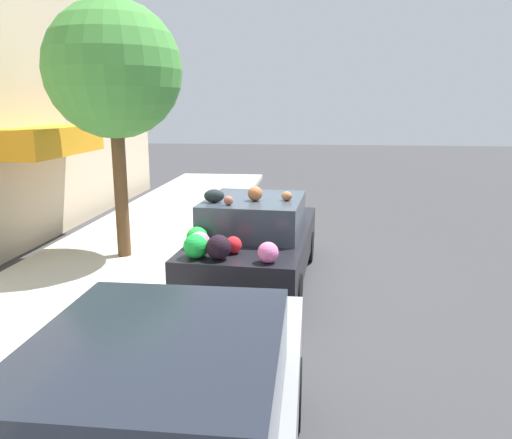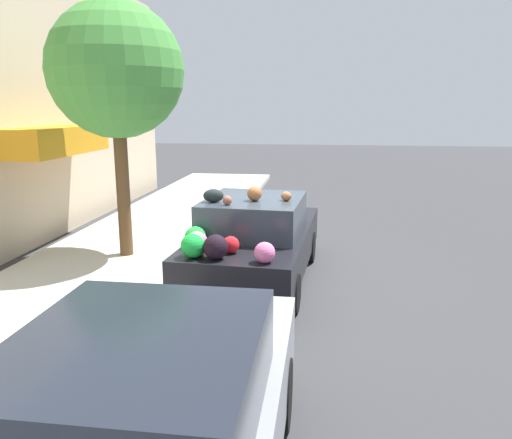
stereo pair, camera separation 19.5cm
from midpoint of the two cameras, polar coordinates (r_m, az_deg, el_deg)
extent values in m
plane|color=#38383A|center=(8.45, 0.94, -6.93)|extent=(60.00, 60.00, 0.00)
cube|color=#B2ADA3|center=(9.13, -16.22, -5.45)|extent=(24.00, 3.20, 0.15)
cube|color=orange|center=(10.98, -21.31, 8.42)|extent=(2.89, 0.90, 0.55)
cylinder|color=brown|center=(9.38, -14.38, 3.47)|extent=(0.24, 0.24, 2.50)
sphere|color=#47933D|center=(9.28, -15.12, 16.17)|extent=(2.35, 2.35, 2.35)
cylinder|color=#B2B2B7|center=(6.06, -17.07, -11.47)|extent=(0.20, 0.20, 0.55)
sphere|color=#B2B2B7|center=(5.94, -17.28, -8.51)|extent=(0.18, 0.18, 0.18)
cube|color=black|center=(8.28, 0.68, -3.13)|extent=(4.03, 1.96, 0.60)
cube|color=#333D47|center=(7.99, 0.47, 0.52)|extent=(1.86, 1.61, 0.55)
cylinder|color=black|center=(9.66, -2.48, -2.62)|extent=(0.58, 0.22, 0.57)
cylinder|color=black|center=(9.42, 6.74, -3.12)|extent=(0.58, 0.22, 0.57)
cylinder|color=black|center=(7.44, -7.07, -7.52)|extent=(0.58, 0.22, 0.57)
cylinder|color=black|center=(7.12, 5.00, -8.42)|extent=(0.58, 0.22, 0.57)
sphere|color=green|center=(6.68, -6.39, -3.00)|extent=(0.36, 0.36, 0.33)
ellipsoid|color=orange|center=(9.65, 4.48, 1.60)|extent=(0.40, 0.38, 0.20)
ellipsoid|color=black|center=(7.60, -4.15, 2.73)|extent=(0.24, 0.34, 0.20)
sphere|color=pink|center=(6.44, 1.86, -3.80)|extent=(0.37, 0.37, 0.27)
ellipsoid|color=pink|center=(6.77, -5.95, -2.76)|extent=(0.36, 0.39, 0.33)
ellipsoid|color=green|center=(9.13, 3.99, 0.90)|extent=(0.30, 0.31, 0.19)
ellipsoid|color=green|center=(9.47, 3.96, 1.18)|extent=(0.25, 0.24, 0.13)
ellipsoid|color=white|center=(9.33, 1.37, 1.37)|extent=(0.27, 0.27, 0.24)
sphere|color=red|center=(9.83, 1.22, 2.03)|extent=(0.35, 0.35, 0.26)
sphere|color=red|center=(6.86, -2.08, -2.90)|extent=(0.30, 0.30, 0.24)
ellipsoid|color=purple|center=(9.24, 4.75, 0.97)|extent=(0.35, 0.34, 0.17)
sphere|color=black|center=(6.59, -3.79, -3.16)|extent=(0.41, 0.41, 0.33)
sphere|color=#935530|center=(7.69, 0.55, 2.98)|extent=(0.32, 0.32, 0.23)
ellipsoid|color=pink|center=(9.66, 0.40, 1.72)|extent=(0.35, 0.37, 0.23)
ellipsoid|color=yellow|center=(7.04, -6.03, -2.77)|extent=(0.24, 0.27, 0.19)
ellipsoid|color=#915936|center=(7.73, 4.21, 2.67)|extent=(0.21, 0.22, 0.14)
sphere|color=brown|center=(7.38, -2.54, 2.20)|extent=(0.19, 0.19, 0.14)
sphere|color=green|center=(7.15, -6.18, -2.02)|extent=(0.36, 0.36, 0.31)
ellipsoid|color=yellow|center=(9.36, 0.80, 1.34)|extent=(0.37, 0.44, 0.22)
cube|color=#1E232D|center=(3.29, -11.55, -17.10)|extent=(1.76, 1.50, 0.55)
cylinder|color=black|center=(5.09, -14.57, -17.51)|extent=(0.65, 0.18, 0.65)
cylinder|color=black|center=(4.78, 4.09, -19.27)|extent=(0.65, 0.18, 0.65)
camera|label=1|loc=(0.10, -89.31, 0.16)|focal=35.00mm
camera|label=2|loc=(0.10, 90.69, -0.16)|focal=35.00mm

